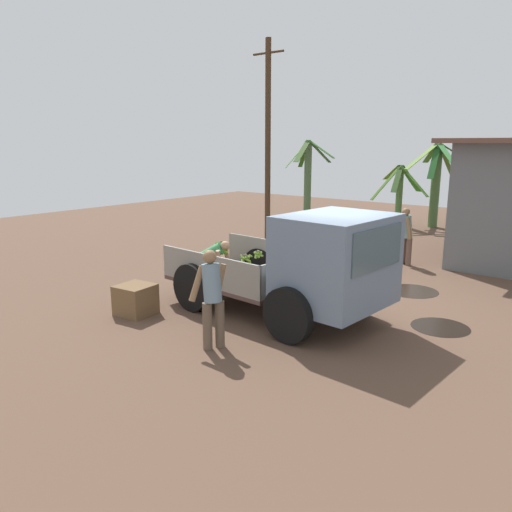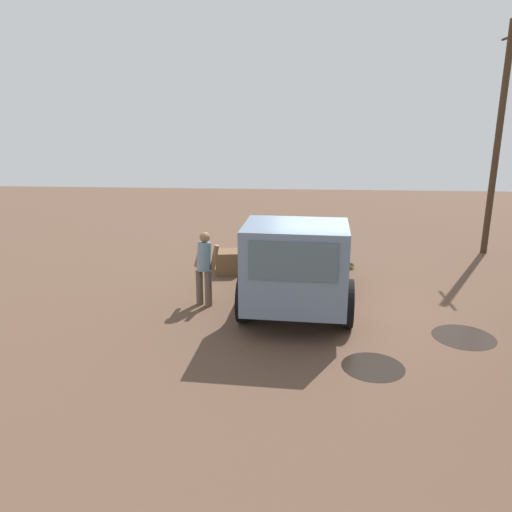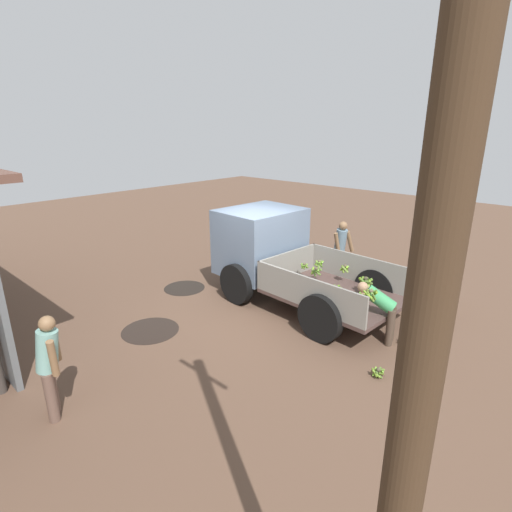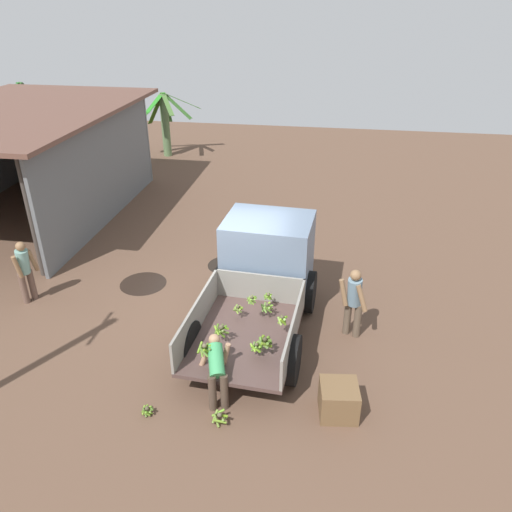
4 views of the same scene
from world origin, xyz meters
name	(u,v)px [view 4 (image 4 of 4)]	position (x,y,z in m)	size (l,w,h in m)	color
ground	(228,309)	(0.00, 0.00, 0.00)	(36.00, 36.00, 0.00)	brown
mud_patch_0	(143,284)	(0.78, 2.35, 0.00)	(1.16, 1.16, 0.01)	black
mud_patch_1	(227,265)	(2.07, 0.47, 0.00)	(1.05, 1.05, 0.01)	black
cargo_truck	(264,266)	(0.18, -0.82, 1.11)	(4.53, 2.46, 2.08)	#4F3935
warehouse_shed	(31,138)	(4.91, 7.37, 2.43)	(8.52, 5.97, 3.40)	slate
banana_palm_3	(165,123)	(11.60, 5.25, 1.46)	(2.40, 2.55, 2.74)	#5E7B4D
banana_palm_6	(27,120)	(9.92, 10.71, 1.74)	(2.95, 2.45, 3.28)	#4D6739
person_foreground_visitor	(354,300)	(-0.54, -2.79, 0.90)	(0.52, 0.64, 1.62)	brown
person_worker_loading	(217,368)	(-2.84, -0.43, 0.70)	(0.78, 0.67, 1.16)	#4A3A2E
person_bystander_near_shed	(25,269)	(-0.40, 4.68, 0.87)	(0.57, 0.48, 1.57)	brown
banana_bunch_on_ground_0	(220,417)	(-3.40, -0.60, 0.14)	(0.30, 0.31, 0.24)	brown
banana_bunch_on_ground_1	(147,410)	(-3.41, 0.69, 0.10)	(0.22, 0.23, 0.18)	#4C4531
wooden_crate_0	(339,400)	(-2.83, -2.57, 0.30)	(0.65, 0.65, 0.59)	brown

